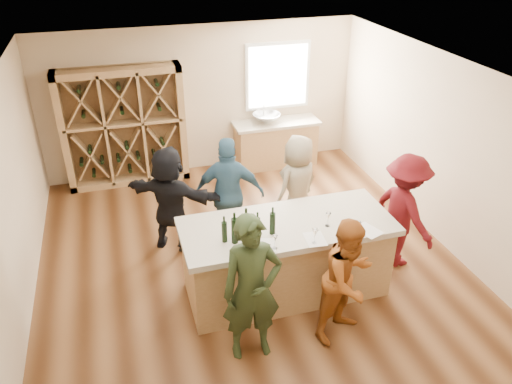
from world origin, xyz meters
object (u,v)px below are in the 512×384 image
object	(u,v)px
person_far_mid	(229,194)
person_far_left	(170,199)
wine_bottle_e	(272,224)
wine_rack	(124,127)
person_near_left	(252,289)
wine_bottle_d	(258,228)
tasting_counter_base	(286,260)
person_near_right	(348,280)
wine_bottle_c	(246,226)
wine_bottle_b	(235,231)
wine_bottle_a	(224,232)
person_far_right	(298,185)
person_server	(404,211)
sink	(267,118)

from	to	relation	value
person_far_mid	person_far_left	xyz separation A→B (m)	(-0.85, 0.19, -0.06)
person_far_left	wine_bottle_e	bearing A→B (deg)	156.23
wine_rack	person_near_left	xyz separation A→B (m)	(1.06, -4.75, -0.18)
wine_rack	wine_bottle_d	world-z (taller)	wine_rack
tasting_counter_base	person_near_right	bearing A→B (deg)	-64.87
wine_rack	person_near_right	xyz separation A→B (m)	(2.22, -4.76, -0.30)
wine_bottle_d	person_near_left	bearing A→B (deg)	-111.05
wine_bottle_e	person_near_right	world-z (taller)	person_near_right
wine_bottle_c	person_near_left	world-z (taller)	person_near_left
wine_bottle_b	person_near_right	bearing A→B (deg)	-31.17
person_far_left	wine_bottle_b	bearing A→B (deg)	141.99
wine_bottle_e	person_far_left	distance (m)	1.98
wine_bottle_a	person_near_left	bearing A→B (deg)	-80.74
wine_bottle_e	person_far_right	bearing A→B (deg)	59.01
tasting_counter_base	wine_rack	bearing A→B (deg)	114.93
wine_rack	person_far_left	world-z (taller)	wine_rack
wine_rack	wine_bottle_b	world-z (taller)	wine_rack
tasting_counter_base	person_near_right	world-z (taller)	person_near_right
tasting_counter_base	wine_bottle_c	world-z (taller)	wine_bottle_c
wine_bottle_d	person_server	xyz separation A→B (m)	(2.24, 0.34, -0.36)
person_server	person_far_right	xyz separation A→B (m)	(-1.13, 1.20, -0.04)
person_near_right	person_far_left	distance (m)	2.96
tasting_counter_base	person_far_right	xyz separation A→B (m)	(0.66, 1.37, 0.31)
wine_bottle_d	person_far_right	distance (m)	1.94
tasting_counter_base	wine_bottle_c	bearing A→B (deg)	-166.35
person_far_mid	wine_bottle_c	bearing A→B (deg)	101.18
wine_rack	person_far_left	xyz separation A→B (m)	(0.49, -2.37, -0.28)
person_far_left	sink	bearing A→B (deg)	-100.18
wine_bottle_a	wine_bottle_e	size ratio (longest dim) A/B	0.92
person_near_right	person_far_left	size ratio (longest dim) A/B	0.97
person_near_left	person_near_right	bearing A→B (deg)	1.72
wine_bottle_e	person_far_left	world-z (taller)	person_far_left
tasting_counter_base	person_far_mid	bearing A→B (deg)	109.12
sink	wine_bottle_e	xyz separation A→B (m)	(-1.17, -3.93, 0.21)
wine_bottle_c	person_near_right	xyz separation A→B (m)	(1.01, -0.78, -0.44)
wine_bottle_e	person_server	world-z (taller)	person_server
sink	person_server	distance (m)	3.72
person_near_left	person_server	world-z (taller)	person_near_left
person_far_right	wine_bottle_b	bearing A→B (deg)	22.11
wine_bottle_e	person_far_right	world-z (taller)	person_far_right
person_server	wine_bottle_e	bearing A→B (deg)	87.61
wine_bottle_d	person_far_left	bearing A→B (deg)	117.16
person_near_left	person_far_left	bearing A→B (deg)	105.80
sink	person_far_left	distance (m)	3.19
wine_bottle_e	person_far_right	xyz separation A→B (m)	(0.91, 1.52, -0.41)
wine_bottle_c	wine_bottle_e	world-z (taller)	wine_bottle_c
sink	wine_bottle_a	size ratio (longest dim) A/B	2.02
wine_bottle_a	wine_bottle_e	bearing A→B (deg)	-0.33
person_far_left	person_far_mid	bearing A→B (deg)	-158.68
wine_bottle_b	person_server	xyz separation A→B (m)	(2.53, 0.37, -0.39)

